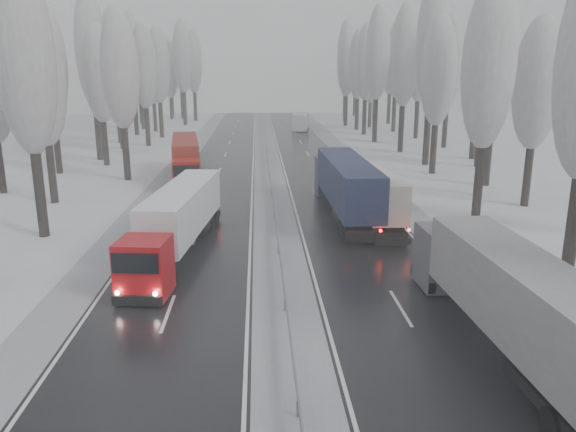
{
  "coord_description": "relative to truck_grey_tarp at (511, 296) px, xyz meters",
  "views": [
    {
      "loc": [
        -1.16,
        -11.32,
        10.56
      ],
      "look_at": [
        0.57,
        20.46,
        2.2
      ],
      "focal_mm": 35.0,
      "sensor_mm": 36.0,
      "label": 1
    }
  ],
  "objects": [
    {
      "name": "tree_62",
      "position": [
        -22.15,
        36.11,
        7.99
      ],
      "size": [
        3.6,
        3.6,
        16.04
      ],
      "color": "black",
      "rests_on": "ground"
    },
    {
      "name": "tree_67",
      "position": [
        -27.75,
        58.73,
        8.66
      ],
      "size": [
        3.6,
        3.6,
        17.09
      ],
      "color": "black",
      "rests_on": "ground"
    },
    {
      "name": "tree_24",
      "position": [
        9.69,
        43.4,
        10.82
      ],
      "size": [
        3.6,
        3.6,
        20.49
      ],
      "color": "black",
      "rests_on": "ground"
    },
    {
      "name": "tree_60",
      "position": [
        -25.95,
        26.58,
        7.22
      ],
      "size": [
        3.6,
        3.6,
        14.84
      ],
      "color": "black",
      "rests_on": "ground"
    },
    {
      "name": "tree_66",
      "position": [
        -26.36,
        54.73,
        7.47
      ],
      "size": [
        3.6,
        3.6,
        15.23
      ],
      "color": "black",
      "rests_on": "ground"
    },
    {
      "name": "tree_29",
      "position": [
        15.51,
        68.34,
        9.3
      ],
      "size": [
        3.6,
        3.6,
        18.11
      ],
      "color": "black",
      "rests_on": "ground"
    },
    {
      "name": "tree_31",
      "position": [
        14.27,
        78.08,
        9.6
      ],
      "size": [
        3.6,
        3.6,
        18.58
      ],
      "color": "black",
      "rests_on": "ground"
    },
    {
      "name": "tree_20",
      "position": [
        9.69,
        27.55,
        7.78
      ],
      "size": [
        3.6,
        3.6,
        15.71
      ],
      "color": "black",
      "rests_on": "ground"
    },
    {
      "name": "tree_64",
      "position": [
        -26.46,
        45.1,
        7.59
      ],
      "size": [
        3.6,
        3.6,
        15.42
      ],
      "color": "black",
      "rests_on": "ground"
    },
    {
      "name": "tree_70",
      "position": [
        -24.53,
        71.57,
        8.66
      ],
      "size": [
        3.6,
        3.6,
        17.09
      ],
      "color": "black",
      "rests_on": "ground"
    },
    {
      "name": "carriageway_left",
      "position": [
        -13.45,
        22.38,
        -2.35
      ],
      "size": [
        7.5,
        200.0,
        0.03
      ],
      "primitive_type": "cube",
      "color": "black",
      "rests_on": "ground"
    },
    {
      "name": "tree_39",
      "position": [
        13.35,
        113.11,
        8.08
      ],
      "size": [
        3.6,
        3.6,
        16.19
      ],
      "color": "black",
      "rests_on": "ground"
    },
    {
      "name": "tree_22",
      "position": [
        8.82,
        37.98,
        7.87
      ],
      "size": [
        3.6,
        3.6,
        15.86
      ],
      "color": "black",
      "rests_on": "ground"
    },
    {
      "name": "tree_68",
      "position": [
        -24.78,
        61.49,
        8.38
      ],
      "size": [
        3.6,
        3.6,
        16.65
      ],
      "color": "black",
      "rests_on": "ground"
    },
    {
      "name": "tree_30",
      "position": [
        8.36,
        74.08,
        9.15
      ],
      "size": [
        3.6,
        3.6,
        17.86
      ],
      "color": "black",
      "rests_on": "ground"
    },
    {
      "name": "tree_32",
      "position": [
        8.43,
        81.59,
        8.81
      ],
      "size": [
        3.6,
        3.6,
        17.33
      ],
      "color": "black",
      "rests_on": "ground"
    },
    {
      "name": "tree_35",
      "position": [
        16.74,
        92.7,
        9.4
      ],
      "size": [
        3.6,
        3.6,
        18.25
      ],
      "color": "black",
      "rests_on": "ground"
    },
    {
      "name": "tree_36",
      "position": [
        8.83,
        98.54,
        10.65
      ],
      "size": [
        3.6,
        3.6,
        20.23
      ],
      "color": "black",
      "rests_on": "ground"
    },
    {
      "name": "tree_34",
      "position": [
        7.53,
        88.7,
        9.0
      ],
      "size": [
        3.6,
        3.6,
        17.63
      ],
      "color": "black",
      "rests_on": "ground"
    },
    {
      "name": "shoulder_left",
      "position": [
        -18.4,
        22.38,
        -2.35
      ],
      "size": [
        2.4,
        200.0,
        0.04
      ],
      "primitive_type": "cube",
      "color": "#ACAEB4",
      "rests_on": "ground"
    },
    {
      "name": "tree_23",
      "position": [
        15.1,
        41.98,
        6.4
      ],
      "size": [
        3.6,
        3.6,
        13.55
      ],
      "color": "black",
      "rests_on": "ground"
    },
    {
      "name": "truck_red_red",
      "position": [
        -16.41,
        36.11,
        -0.09
      ],
      "size": [
        4.31,
        15.34,
        3.9
      ],
      "rotation": [
        0.0,
        0.0,
        0.13
      ],
      "color": "#9D0B09",
      "rests_on": "ground"
    },
    {
      "name": "tree_27",
      "position": [
        16.51,
        57.65,
        8.99
      ],
      "size": [
        3.6,
        3.6,
        17.62
      ],
      "color": "black",
      "rests_on": "ground"
    },
    {
      "name": "tree_72",
      "position": [
        -27.13,
        80.92,
        7.39
      ],
      "size": [
        3.6,
        3.6,
        15.11
      ],
      "color": "black",
      "rests_on": "ground"
    },
    {
      "name": "tree_58",
      "position": [
        -23.33,
        16.95,
        8.73
      ],
      "size": [
        3.6,
        3.6,
        17.21
      ],
      "color": "black",
      "rests_on": "ground"
    },
    {
      "name": "tree_37",
      "position": [
        15.82,
        102.54,
        8.2
      ],
      "size": [
        3.6,
        3.6,
        16.37
      ],
      "color": "black",
      "rests_on": "ground"
    },
    {
      "name": "carriageway_right",
      "position": [
        -2.95,
        22.38,
        -2.35
      ],
      "size": [
        7.5,
        200.0,
        0.03
      ],
      "primitive_type": "cube",
      "color": "black",
      "rests_on": "ground"
    },
    {
      "name": "truck_cream_box",
      "position": [
        -1.59,
        20.53,
        -0.18
      ],
      "size": [
        2.95,
        14.68,
        3.74
      ],
      "rotation": [
        0.0,
        0.0,
        0.05
      ],
      "color": "beige",
      "rests_on": "ground"
    },
    {
      "name": "tree_79",
      "position": [
        -28.53,
        111.69,
        8.64
      ],
      "size": [
        3.6,
        3.6,
        17.07
      ],
      "color": "black",
      "rests_on": "ground"
    },
    {
      "name": "tree_77",
      "position": [
        -27.86,
        105.1,
        6.89
      ],
      "size": [
        3.6,
        3.6,
        14.32
      ],
      "color": "black",
      "rests_on": "ground"
    },
    {
      "name": "median_slush",
      "position": [
        -8.2,
        22.38,
        -2.35
      ],
      "size": [
        3.0,
        200.0,
        0.04
      ],
      "primitive_type": "cube",
      "color": "#ACAEB4",
      "rests_on": "ground"
    },
    {
      "name": "tree_71",
      "position": [
        -29.29,
        75.57,
        10.26
      ],
      "size": [
        3.6,
        3.6,
        19.61
      ],
      "color": "black",
      "rests_on": "ground"
    },
    {
      "name": "tree_69",
      "position": [
        -29.62,
        65.49,
        10.09
      ],
      "size": [
        3.6,
        3.6,
        19.35
      ],
      "color": "black",
      "rests_on": "ground"
    },
    {
      "name": "truck_blue_box",
      "position": [
        -2.99,
        21.17,
        0.14
      ],
      "size": [
        2.86,
        16.82,
        4.3
      ],
      "rotation": [
        0.0,
        0.0,
        0.01
      ],
      "color": "#1C2246",
      "rests_on": "ground"
    },
    {
      "name": "tree_74",
      "position": [
        -23.28,
        91.71,
        10.31
      ],
      "size": [
        3.6,
        3.6,
        19.68
      ],
      "color": "black",
      "rests_on": "ground"
    },
    {
      "name": "tree_18",
      "position": [
        6.3,
        19.42,
        8.33
      ],
      "size": [
        3.6,
        3.6,
        16.58
      ],
      "color": "black",
      "rests_on": "ground"
    },
    {
      "name": "tree_65",
      "position": [
        -28.26,
        49.1,
        10.18
      ],
      "size": [
        3.6,
        3.6,
        19.48
      ],
      "color": "black",
      "rests_on": "ground"
    },
    {
      "name": "tree_63",
      "position": [
        -30.05,
        40.11,
        8.53
      ],
      "size": [
        3.6,
        3.6,
        16.88
      ],
      "color": "black",
      "rests_on": "ground"
    },
    {
      "name": "tree_28",
      "position": [
        8.14,
        64.34,
        10.27
      ],
      "size": [
        3.6,
        3.6,
        19.62
      ],
      "color": "black",
      "rests_on": "ground"
    },
    {
      "name": "tree_33",
      "position": [
        11.56,
        85.59,
        6.89
      ],
      "size": [
        3.6,
        3.6,
        14.33
      ],
      "color": "black",
      "rests_on": "ground"
    },
    {
      "name": "shoulder_right",
      "position": [
        2.0,
        22.38,
        -2.35
      ],
      "size": [
        2.4,
        200.0,
        0.04
      ],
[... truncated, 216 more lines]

